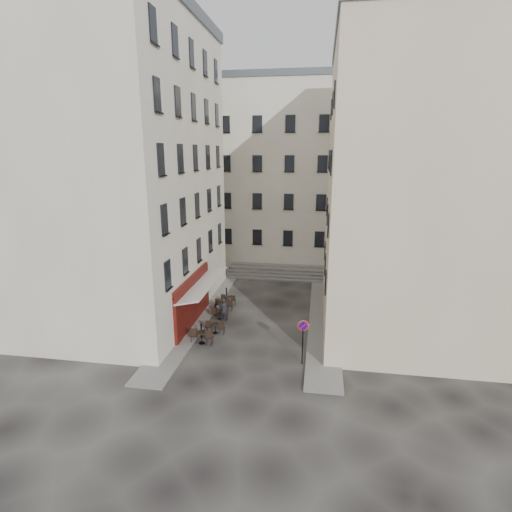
% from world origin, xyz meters
% --- Properties ---
extents(ground, '(90.00, 90.00, 0.00)m').
position_xyz_m(ground, '(0.00, 0.00, 0.00)').
color(ground, black).
rests_on(ground, ground).
extents(sidewalk_left, '(2.00, 22.00, 0.12)m').
position_xyz_m(sidewalk_left, '(-4.50, 4.00, 0.06)').
color(sidewalk_left, slate).
rests_on(sidewalk_left, ground).
extents(sidewalk_right, '(2.00, 18.00, 0.12)m').
position_xyz_m(sidewalk_right, '(4.50, 3.00, 0.06)').
color(sidewalk_right, slate).
rests_on(sidewalk_right, ground).
extents(building_left, '(12.20, 16.20, 20.60)m').
position_xyz_m(building_left, '(-10.50, 3.00, 10.31)').
color(building_left, beige).
rests_on(building_left, ground).
extents(building_right, '(12.20, 14.20, 18.60)m').
position_xyz_m(building_right, '(10.50, 3.50, 9.31)').
color(building_right, '#C9B795').
rests_on(building_right, ground).
extents(building_back, '(18.20, 10.20, 18.60)m').
position_xyz_m(building_back, '(-1.00, 19.00, 9.31)').
color(building_back, beige).
rests_on(building_back, ground).
extents(cafe_storefront, '(1.74, 7.30, 3.50)m').
position_xyz_m(cafe_storefront, '(-4.32, 1.00, 1.88)').
color(cafe_storefront, '#470B0A').
rests_on(cafe_storefront, ground).
extents(stone_steps, '(9.00, 3.15, 0.80)m').
position_xyz_m(stone_steps, '(0.00, 12.57, 0.40)').
color(stone_steps, slate).
rests_on(stone_steps, ground).
extents(bollard_near, '(0.12, 0.12, 0.98)m').
position_xyz_m(bollard_near, '(-3.25, -1.00, 0.53)').
color(bollard_near, black).
rests_on(bollard_near, ground).
extents(bollard_mid, '(0.12, 0.12, 0.98)m').
position_xyz_m(bollard_mid, '(-3.25, 2.50, 0.53)').
color(bollard_mid, black).
rests_on(bollard_mid, ground).
extents(bollard_far, '(0.12, 0.12, 0.98)m').
position_xyz_m(bollard_far, '(-3.25, 6.00, 0.53)').
color(bollard_far, black).
rests_on(bollard_far, ground).
extents(no_parking_sign, '(0.59, 0.18, 2.63)m').
position_xyz_m(no_parking_sign, '(3.30, -3.26, 1.87)').
color(no_parking_sign, black).
rests_on(no_parking_sign, ground).
extents(bistro_table_a, '(1.41, 0.66, 0.99)m').
position_xyz_m(bistro_table_a, '(-2.96, -1.81, 0.51)').
color(bistro_table_a, black).
rests_on(bistro_table_a, ground).
extents(bistro_table_b, '(1.26, 0.59, 0.88)m').
position_xyz_m(bistro_table_b, '(-2.51, -0.27, 0.45)').
color(bistro_table_b, black).
rests_on(bistro_table_b, ground).
extents(bistro_table_c, '(1.20, 0.56, 0.85)m').
position_xyz_m(bistro_table_c, '(-2.79, 1.98, 0.43)').
color(bistro_table_c, black).
rests_on(bistro_table_c, ground).
extents(bistro_table_d, '(1.32, 0.62, 0.93)m').
position_xyz_m(bistro_table_d, '(-2.86, 3.60, 0.47)').
color(bistro_table_d, black).
rests_on(bistro_table_d, ground).
extents(bistro_table_e, '(1.17, 0.55, 0.82)m').
position_xyz_m(bistro_table_e, '(-2.81, 4.83, 0.42)').
color(bistro_table_e, black).
rests_on(bistro_table_e, ground).
extents(pedestrian, '(0.64, 0.44, 1.70)m').
position_xyz_m(pedestrian, '(-2.45, 1.77, 0.85)').
color(pedestrian, black).
rests_on(pedestrian, ground).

